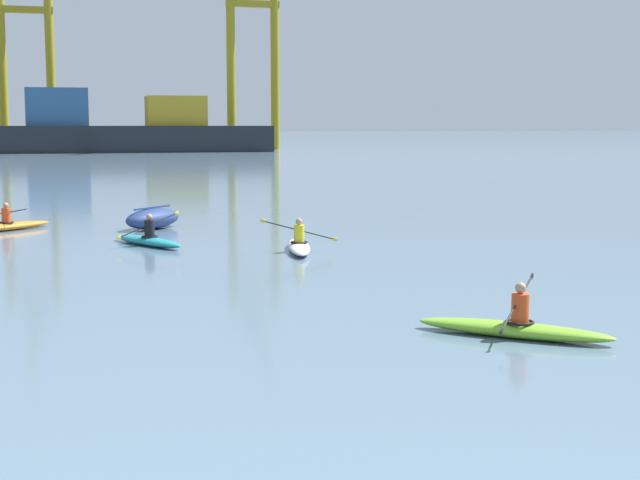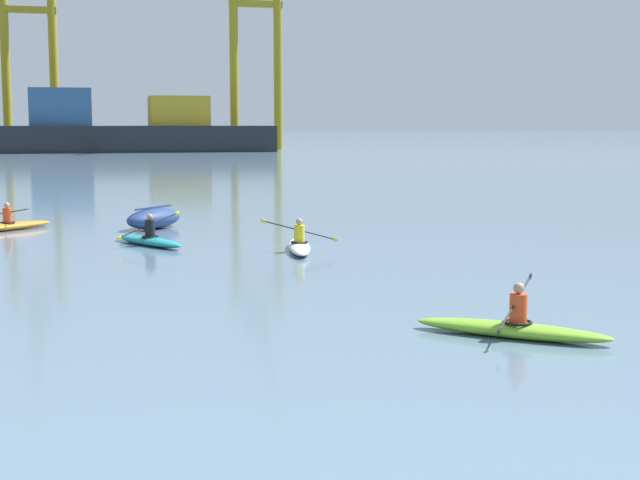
{
  "view_description": "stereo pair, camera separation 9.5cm",
  "coord_description": "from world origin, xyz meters",
  "px_view_note": "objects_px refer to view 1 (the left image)",
  "views": [
    {
      "loc": [
        -8.58,
        -3.8,
        3.63
      ],
      "look_at": [
        -2.57,
        19.66,
        0.6
      ],
      "focal_mm": 52.63,
      "sensor_mm": 36.0,
      "label": 1
    },
    {
      "loc": [
        -8.49,
        -3.82,
        3.63
      ],
      "look_at": [
        -2.57,
        19.66,
        0.6
      ],
      "focal_mm": 52.63,
      "sensor_mm": 36.0,
      "label": 2
    }
  ],
  "objects_px": {
    "gantry_crane_west": "(25,32)",
    "kayak_white": "(299,245)",
    "gantry_crane_west_mid": "(253,31)",
    "container_barge": "(56,131)",
    "kayak_teal": "(148,240)",
    "kayak_orange": "(9,225)",
    "capsized_dinghy": "(153,219)",
    "kayak_lime": "(514,327)"
  },
  "relations": [
    {
      "from": "kayak_orange",
      "to": "kayak_teal",
      "type": "bearing_deg",
      "value": -50.36
    },
    {
      "from": "gantry_crane_west",
      "to": "kayak_white",
      "type": "bearing_deg",
      "value": -83.36
    },
    {
      "from": "kayak_teal",
      "to": "capsized_dinghy",
      "type": "bearing_deg",
      "value": 83.86
    },
    {
      "from": "kayak_white",
      "to": "kayak_orange",
      "type": "distance_m",
      "value": 11.32
    },
    {
      "from": "container_barge",
      "to": "kayak_white",
      "type": "height_order",
      "value": "container_barge"
    },
    {
      "from": "kayak_white",
      "to": "kayak_lime",
      "type": "relative_size",
      "value": 1.16
    },
    {
      "from": "gantry_crane_west_mid",
      "to": "container_barge",
      "type": "bearing_deg",
      "value": -164.17
    },
    {
      "from": "kayak_orange",
      "to": "kayak_white",
      "type": "bearing_deg",
      "value": -42.18
    },
    {
      "from": "kayak_teal",
      "to": "gantry_crane_west",
      "type": "bearing_deg",
      "value": 94.6
    },
    {
      "from": "kayak_white",
      "to": "kayak_teal",
      "type": "bearing_deg",
      "value": 149.59
    },
    {
      "from": "kayak_white",
      "to": "kayak_teal",
      "type": "height_order",
      "value": "kayak_teal"
    },
    {
      "from": "container_barge",
      "to": "kayak_teal",
      "type": "bearing_deg",
      "value": -87.19
    },
    {
      "from": "capsized_dinghy",
      "to": "kayak_orange",
      "type": "distance_m",
      "value": 4.86
    },
    {
      "from": "kayak_white",
      "to": "gantry_crane_west",
      "type": "bearing_deg",
      "value": 96.64
    },
    {
      "from": "gantry_crane_west",
      "to": "capsized_dinghy",
      "type": "relative_size",
      "value": 11.63
    },
    {
      "from": "capsized_dinghy",
      "to": "kayak_orange",
      "type": "height_order",
      "value": "kayak_orange"
    },
    {
      "from": "kayak_white",
      "to": "kayak_teal",
      "type": "distance_m",
      "value": 4.72
    },
    {
      "from": "kayak_white",
      "to": "kayak_orange",
      "type": "relative_size",
      "value": 1.18
    },
    {
      "from": "gantry_crane_west_mid",
      "to": "kayak_orange",
      "type": "bearing_deg",
      "value": -105.23
    },
    {
      "from": "gantry_crane_west",
      "to": "gantry_crane_west_mid",
      "type": "distance_m",
      "value": 30.53
    },
    {
      "from": "kayak_orange",
      "to": "container_barge",
      "type": "bearing_deg",
      "value": 90.17
    },
    {
      "from": "gantry_crane_west_mid",
      "to": "capsized_dinghy",
      "type": "xyz_separation_m",
      "value": [
        -21.25,
        -96.41,
        -15.79
      ]
    },
    {
      "from": "container_barge",
      "to": "kayak_teal",
      "type": "relative_size",
      "value": 16.15
    },
    {
      "from": "kayak_teal",
      "to": "kayak_lime",
      "type": "distance_m",
      "value": 14.74
    },
    {
      "from": "gantry_crane_west",
      "to": "container_barge",
      "type": "bearing_deg",
      "value": -71.87
    },
    {
      "from": "gantry_crane_west_mid",
      "to": "kayak_teal",
      "type": "bearing_deg",
      "value": -102.16
    },
    {
      "from": "gantry_crane_west",
      "to": "kayak_white",
      "type": "height_order",
      "value": "gantry_crane_west"
    },
    {
      "from": "gantry_crane_west",
      "to": "kayak_white",
      "type": "xyz_separation_m",
      "value": [
        12.54,
        -107.71,
        -15.56
      ]
    },
    {
      "from": "gantry_crane_west",
      "to": "capsized_dinghy",
      "type": "distance_m",
      "value": 102.4
    },
    {
      "from": "container_barge",
      "to": "gantry_crane_west_mid",
      "type": "relative_size",
      "value": 1.63
    },
    {
      "from": "kayak_teal",
      "to": "kayak_orange",
      "type": "relative_size",
      "value": 1.12
    },
    {
      "from": "gantry_crane_west_mid",
      "to": "kayak_lime",
      "type": "relative_size",
      "value": 10.9
    },
    {
      "from": "kayak_white",
      "to": "kayak_teal",
      "type": "relative_size",
      "value": 1.06
    },
    {
      "from": "kayak_teal",
      "to": "kayak_lime",
      "type": "bearing_deg",
      "value": -69.41
    },
    {
      "from": "container_barge",
      "to": "kayak_white",
      "type": "relative_size",
      "value": 15.31
    },
    {
      "from": "container_barge",
      "to": "kayak_orange",
      "type": "relative_size",
      "value": 18.11
    },
    {
      "from": "kayak_teal",
      "to": "kayak_orange",
      "type": "bearing_deg",
      "value": 129.64
    },
    {
      "from": "gantry_crane_west",
      "to": "kayak_teal",
      "type": "bearing_deg",
      "value": -85.4
    },
    {
      "from": "gantry_crane_west",
      "to": "kayak_white",
      "type": "relative_size",
      "value": 8.99
    },
    {
      "from": "capsized_dinghy",
      "to": "kayak_orange",
      "type": "bearing_deg",
      "value": 171.38
    },
    {
      "from": "capsized_dinghy",
      "to": "gantry_crane_west",
      "type": "bearing_deg",
      "value": 95.08
    },
    {
      "from": "capsized_dinghy",
      "to": "kayak_white",
      "type": "relative_size",
      "value": 0.77
    }
  ]
}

